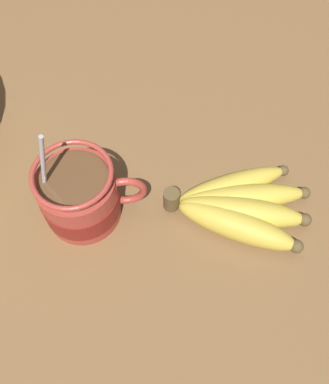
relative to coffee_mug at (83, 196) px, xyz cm
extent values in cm
cube|color=brown|center=(7.85, 1.40, -5.25)|extent=(131.70, 131.70, 2.50)
cylinder|color=#B23D33|center=(-0.11, 0.00, -0.20)|extent=(9.18, 9.18, 7.59)
cylinder|color=maroon|center=(-0.11, 0.00, -0.84)|extent=(9.38, 9.38, 3.16)
torus|color=#B23D33|center=(5.34, 0.00, 0.51)|extent=(5.23, 0.90, 5.23)
cylinder|color=brown|center=(-0.11, 0.00, 3.69)|extent=(7.98, 7.98, 0.40)
torus|color=#B23D33|center=(-0.11, 0.00, 5.02)|extent=(9.18, 9.18, 0.60)
cylinder|color=#B2B2B7|center=(-3.14, 0.00, 4.63)|extent=(3.33, 0.50, 14.37)
ellipsoid|color=#B2B2B7|center=(-1.72, 0.00, -2.50)|extent=(3.00, 2.00, 0.80)
cylinder|color=brown|center=(10.79, -0.52, -1.40)|extent=(2.00, 2.00, 3.00)
ellipsoid|color=gold|center=(18.24, -4.26, -2.18)|extent=(14.74, 9.84, 3.65)
sphere|color=brown|center=(24.79, -7.54, -2.18)|extent=(1.64, 1.64, 1.64)
ellipsoid|color=gold|center=(19.19, -2.50, -2.19)|extent=(15.67, 7.02, 3.62)
sphere|color=brown|center=(26.61, -4.24, -2.19)|extent=(1.63, 1.63, 1.63)
ellipsoid|color=gold|center=(19.67, -0.50, -2.33)|extent=(15.76, 3.39, 3.35)
sphere|color=brown|center=(27.54, -0.48, -2.33)|extent=(1.51, 1.51, 1.51)
ellipsoid|color=gold|center=(18.73, 1.39, -2.44)|extent=(14.66, 6.39, 3.12)
sphere|color=brown|center=(25.69, 3.07, -2.44)|extent=(1.40, 1.40, 1.40)
camera|label=1|loc=(7.52, -25.56, 44.05)|focal=40.00mm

